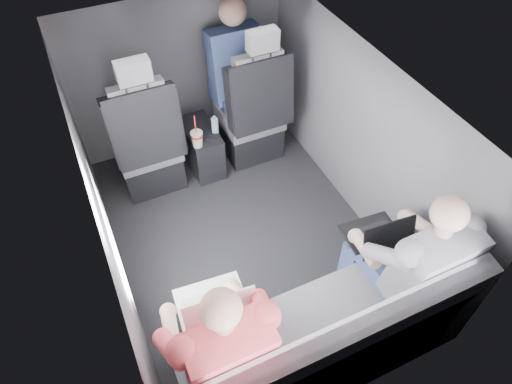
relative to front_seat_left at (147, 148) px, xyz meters
name	(u,v)px	position (x,y,z in m)	size (l,w,h in m)	color
floor	(245,238)	(0.45, -0.84, -0.40)	(2.60, 2.60, 0.00)	black
ceiling	(240,87)	(0.45, -0.84, 0.95)	(2.60, 2.60, 0.00)	#B2B2AD
panel_left	(104,221)	(-0.45, -0.84, 0.27)	(0.02, 2.60, 1.35)	#56565B
panel_right	(359,137)	(1.35, -0.84, 0.27)	(0.02, 2.60, 1.35)	#56565B
panel_front	(179,74)	(0.45, 0.46, 0.27)	(1.80, 0.02, 1.35)	#56565B
panel_back	(354,352)	(0.45, -2.14, 0.27)	(1.80, 0.02, 1.35)	#56565B
side_window	(110,233)	(-0.43, -1.14, 0.50)	(0.02, 0.75, 0.42)	white
seatbelt	(261,88)	(0.90, -0.17, 0.40)	(0.05, 0.01, 0.65)	black
front_seat_left	(147,148)	(0.00, 0.00, 0.00)	(0.52, 0.58, 1.26)	black
front_seat_right	(252,117)	(0.90, 0.00, 0.00)	(0.52, 0.58, 1.26)	black
center_console	(202,148)	(0.45, 0.04, -0.20)	(0.24, 0.48, 0.41)	black
rear_bench	(320,342)	(0.45, -1.90, -0.09)	(1.60, 0.57, 0.92)	#5D5C61
soda_cup	(197,139)	(0.37, -0.14, 0.07)	(0.10, 0.10, 0.29)	white
water_bottle	(215,125)	(0.55, -0.05, 0.07)	(0.05, 0.05, 0.16)	#ACCBE9
laptop_white	(215,306)	(-0.06, -1.62, 0.24)	(0.39, 0.37, 0.27)	white
laptop_black	(377,234)	(0.99, -1.58, 0.23)	(0.35, 0.32, 0.24)	black
passenger_rear_left	(219,342)	(-0.11, -1.81, 0.23)	(0.50, 0.62, 1.23)	#2E2D32
passenger_rear_right	(409,259)	(1.04, -1.81, 0.23)	(0.51, 0.63, 1.24)	navy
passenger_front_right	(235,65)	(0.86, 0.26, 0.36)	(0.42, 0.42, 0.89)	navy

